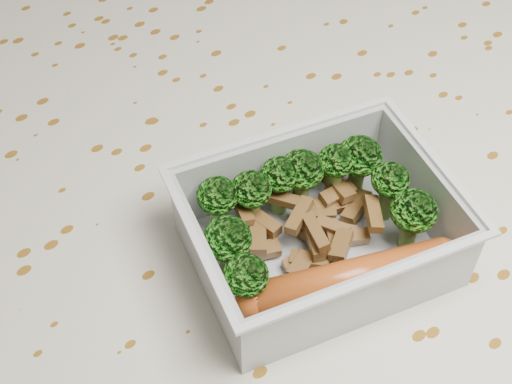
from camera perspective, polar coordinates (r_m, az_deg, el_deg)
dining_table at (r=0.55m, az=0.82°, el=-8.14°), size 1.40×0.90×0.75m
tablecloth at (r=0.51m, az=0.88°, el=-5.05°), size 1.46×0.96×0.19m
lunch_container at (r=0.44m, az=5.01°, el=-3.57°), size 0.19×0.16×0.06m
broccoli_florets at (r=0.44m, az=3.95°, el=-0.45°), size 0.14×0.11×0.05m
meat_pile at (r=0.45m, az=4.52°, el=-2.79°), size 0.10×0.08×0.03m
sausage at (r=0.43m, az=7.53°, el=-6.79°), size 0.13×0.07×0.02m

